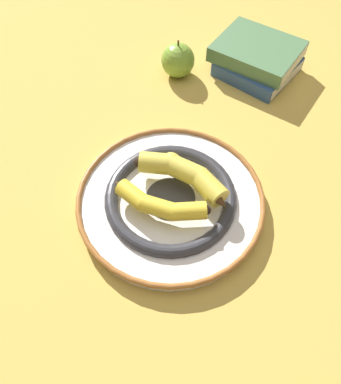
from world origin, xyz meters
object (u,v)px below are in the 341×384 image
at_px(decorative_bowl, 170,199).
at_px(book_stack, 258,59).
at_px(banana_a, 185,174).
at_px(banana_b, 158,204).
at_px(apple, 178,60).

distance_m(decorative_bowl, book_stack, 0.42).
xyz_separation_m(decorative_bowl, banana_a, (0.04, 0.00, 0.04)).
height_order(banana_b, apple, apple).
relative_size(book_stack, apple, 2.31).
relative_size(banana_a, apple, 2.07).
relative_size(decorative_bowl, banana_a, 1.81).
bearing_deg(apple, decorative_bowl, -137.88).
distance_m(banana_b, book_stack, 0.46).
relative_size(banana_a, banana_b, 1.14).
height_order(banana_a, book_stack, banana_a).
distance_m(banana_a, banana_b, 0.07).
relative_size(decorative_bowl, banana_b, 2.05).
bearing_deg(banana_b, banana_a, 70.10).
xyz_separation_m(banana_a, banana_b, (-0.07, -0.01, -0.00)).
bearing_deg(book_stack, banana_a, -87.46).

